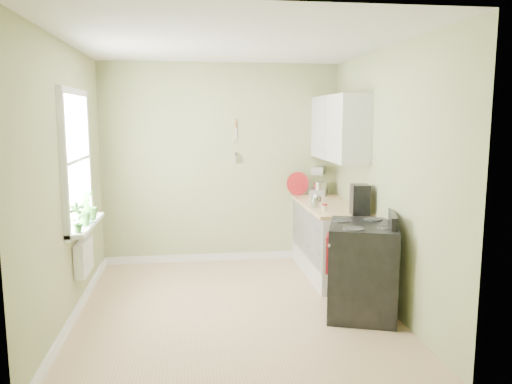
{
  "coord_description": "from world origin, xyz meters",
  "views": [
    {
      "loc": [
        -0.43,
        -4.96,
        2.0
      ],
      "look_at": [
        0.31,
        0.55,
        1.15
      ],
      "focal_mm": 35.0,
      "sensor_mm": 36.0,
      "label": 1
    }
  ],
  "objects": [
    {
      "name": "countertop",
      "position": [
        1.29,
        1.0,
        0.89
      ],
      "size": [
        0.64,
        1.6,
        0.04
      ],
      "primitive_type": "cube",
      "color": "#D5B182",
      "rests_on": "base_cabinets"
    },
    {
      "name": "radiator",
      "position": [
        -1.54,
        0.25,
        0.55
      ],
      "size": [
        0.12,
        0.5,
        0.35
      ],
      "primitive_type": "cube",
      "color": "white",
      "rests_on": "wall_left"
    },
    {
      "name": "wall_right",
      "position": [
        1.61,
        0.0,
        1.35
      ],
      "size": [
        0.02,
        3.6,
        2.7
      ],
      "primitive_type": "cube",
      "color": "tan",
      "rests_on": "floor"
    },
    {
      "name": "wall_left",
      "position": [
        -1.61,
        0.0,
        1.35
      ],
      "size": [
        0.02,
        3.6,
        2.7
      ],
      "primitive_type": "cube",
      "color": "tan",
      "rests_on": "floor"
    },
    {
      "name": "stove",
      "position": [
        1.28,
        -0.31,
        0.48
      ],
      "size": [
        0.89,
        0.93,
        1.06
      ],
      "color": "black",
      "rests_on": "floor"
    },
    {
      "name": "plant_a",
      "position": [
        -1.5,
        -0.15,
        1.05
      ],
      "size": [
        0.18,
        0.15,
        0.3
      ],
      "primitive_type": "imported",
      "rotation": [
        0.0,
        0.0,
        0.31
      ],
      "color": "#377729",
      "rests_on": "window_sill"
    },
    {
      "name": "red_tray",
      "position": [
        1.05,
        1.72,
        1.07
      ],
      "size": [
        0.33,
        0.12,
        0.32
      ],
      "primitive_type": "cylinder",
      "rotation": [
        1.45,
        0.0,
        0.21
      ],
      "color": "#A5161D",
      "rests_on": "countertop"
    },
    {
      "name": "floor",
      "position": [
        0.0,
        0.0,
        -0.01
      ],
      "size": [
        3.2,
        3.6,
        0.02
      ],
      "primitive_type": "cube",
      "color": "tan",
      "rests_on": "ground"
    },
    {
      "name": "window",
      "position": [
        -1.58,
        0.3,
        1.55
      ],
      "size": [
        0.06,
        1.14,
        1.44
      ],
      "color": "white",
      "rests_on": "wall_left"
    },
    {
      "name": "plant_c",
      "position": [
        -1.5,
        0.46,
        1.06
      ],
      "size": [
        0.23,
        0.23,
        0.32
      ],
      "primitive_type": "imported",
      "rotation": [
        0.0,
        0.0,
        4.37
      ],
      "color": "#377729",
      "rests_on": "window_sill"
    },
    {
      "name": "upper_cabinets",
      "position": [
        1.43,
        1.1,
        1.85
      ],
      "size": [
        0.35,
        1.4,
        0.8
      ],
      "primitive_type": "cube",
      "color": "white",
      "rests_on": "wall_right"
    },
    {
      "name": "coffee_maker",
      "position": [
        1.44,
        0.3,
        1.07
      ],
      "size": [
        0.22,
        0.23,
        0.34
      ],
      "color": "black",
      "rests_on": "countertop"
    },
    {
      "name": "ceiling",
      "position": [
        0.0,
        0.0,
        2.71
      ],
      "size": [
        3.2,
        3.6,
        0.02
      ],
      "primitive_type": "cube",
      "color": "white",
      "rests_on": "wall_back"
    },
    {
      "name": "wall_back",
      "position": [
        0.0,
        1.81,
        1.35
      ],
      "size": [
        3.2,
        0.02,
        2.7
      ],
      "primitive_type": "cube",
      "color": "tan",
      "rests_on": "floor"
    },
    {
      "name": "kettle",
      "position": [
        1.05,
        0.76,
        0.99
      ],
      "size": [
        0.17,
        0.1,
        0.17
      ],
      "color": "silver",
      "rests_on": "countertop"
    },
    {
      "name": "window_sill",
      "position": [
        -1.51,
        0.3,
        0.88
      ],
      "size": [
        0.18,
        1.14,
        0.04
      ],
      "primitive_type": "cube",
      "color": "white",
      "rests_on": "wall_left"
    },
    {
      "name": "plant_b",
      "position": [
        -1.5,
        0.17,
        1.06
      ],
      "size": [
        0.17,
        0.2,
        0.32
      ],
      "primitive_type": "imported",
      "rotation": [
        0.0,
        0.0,
        1.73
      ],
      "color": "#377729",
      "rests_on": "window_sill"
    },
    {
      "name": "wall_utensils",
      "position": [
        0.2,
        1.78,
        1.56
      ],
      "size": [
        0.02,
        0.14,
        0.58
      ],
      "color": "#D5B182",
      "rests_on": "wall_back"
    },
    {
      "name": "base_cabinets",
      "position": [
        1.3,
        1.0,
        0.43
      ],
      "size": [
        0.6,
        1.6,
        0.87
      ],
      "primitive_type": "cube",
      "color": "white",
      "rests_on": "floor"
    },
    {
      "name": "stand_mixer",
      "position": [
        1.35,
        1.74,
        1.1
      ],
      "size": [
        0.34,
        0.41,
        0.45
      ],
      "color": "#B2B2B7",
      "rests_on": "countertop"
    },
    {
      "name": "jar",
      "position": [
        1.11,
        0.56,
        0.95
      ],
      "size": [
        0.07,
        0.07,
        0.08
      ],
      "color": "#BEB99A",
      "rests_on": "countertop"
    }
  ]
}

